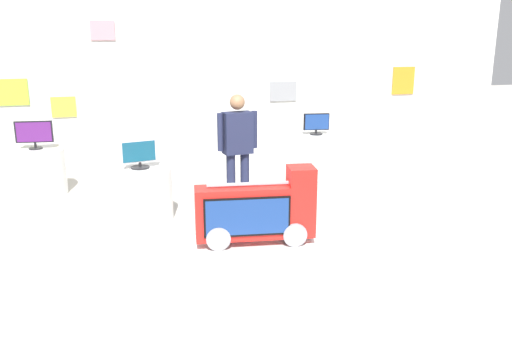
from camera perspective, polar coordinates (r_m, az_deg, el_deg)
The scene contains 11 objects.
ground_plane at distance 6.17m, azimuth 0.32°, elevation -7.87°, with size 30.00×30.00×0.00m, color #B2ADA3.
back_wall_display at distance 10.32m, azimuth -6.04°, elevation 10.12°, with size 12.24×0.13×2.97m.
main_display_pedestal at distance 5.84m, azimuth -0.10°, elevation -7.82°, with size 1.52×1.52×0.27m, color silver.
novelty_firetruck_tv at distance 5.67m, azimuth 0.14°, elevation -3.52°, with size 1.24×0.44×0.80m.
display_pedestal_left_rear at distance 7.31m, azimuth -11.68°, elevation -1.52°, with size 0.79×0.79×0.69m, color silver.
tv_on_left_rear at distance 7.17m, azimuth -11.92°, elevation 2.53°, with size 0.45×0.24×0.36m.
display_pedestal_center_rear at distance 8.86m, azimuth -21.51°, elevation 0.71°, with size 0.80×0.80×0.69m, color silver.
tv_on_center_rear at distance 8.74m, azimuth -21.88°, elevation 4.38°, with size 0.53×0.19×0.42m.
display_pedestal_right_rear at distance 9.39m, azimuth 6.14°, elevation 2.51°, with size 0.86×0.86×0.69m, color silver.
tv_on_right_rear at distance 9.28m, azimuth 6.24°, elevation 5.70°, with size 0.43×0.21×0.35m.
shopper_browsing_near_truck at distance 7.34m, azimuth -1.90°, elevation 3.57°, with size 0.55×0.26×1.59m.
Camera 1 is at (-1.36, -5.49, 2.46)m, focal length 38.85 mm.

